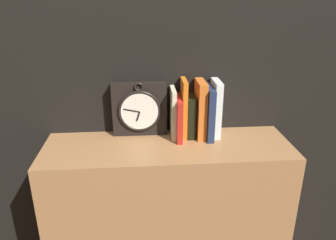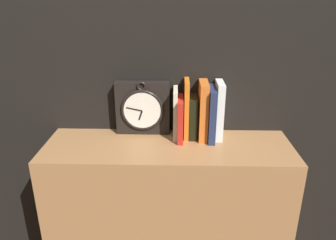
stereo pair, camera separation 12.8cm
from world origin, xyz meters
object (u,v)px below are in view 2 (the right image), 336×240
(clock, at_px, (143,108))
(book_slot4_orange, at_px, (203,110))
(book_slot0_cream, at_px, (175,113))
(book_slot3_black, at_px, (193,117))
(book_slot5_navy, at_px, (211,114))
(book_slot1_red, at_px, (180,118))
(book_slot2_orange, at_px, (186,109))
(book_slot6_white, at_px, (219,110))

(clock, relative_size, book_slot4_orange, 0.99)
(clock, height_order, book_slot0_cream, clock)
(book_slot3_black, xyz_separation_m, book_slot4_orange, (0.04, -0.01, 0.03))
(book_slot5_navy, bearing_deg, clock, 170.87)
(clock, xyz_separation_m, book_slot1_red, (0.16, -0.05, -0.03))
(book_slot1_red, xyz_separation_m, book_slot3_black, (0.05, 0.02, 0.00))
(book_slot1_red, relative_size, book_slot4_orange, 0.73)
(book_slot0_cream, relative_size, book_slot5_navy, 0.96)
(book_slot4_orange, height_order, book_slot5_navy, book_slot4_orange)
(book_slot2_orange, distance_m, book_slot3_black, 0.04)
(book_slot0_cream, distance_m, book_slot2_orange, 0.05)
(book_slot2_orange, height_order, book_slot4_orange, book_slot2_orange)
(book_slot3_black, height_order, book_slot4_orange, book_slot4_orange)
(clock, height_order, book_slot6_white, book_slot6_white)
(clock, height_order, book_slot5_navy, clock)
(book_slot2_orange, distance_m, book_slot5_navy, 0.10)
(book_slot1_red, bearing_deg, book_slot0_cream, 144.49)
(clock, bearing_deg, book_slot1_red, -16.18)
(book_slot3_black, bearing_deg, book_slot1_red, -159.84)
(book_slot0_cream, distance_m, book_slot3_black, 0.08)
(book_slot4_orange, distance_m, book_slot6_white, 0.07)
(book_slot4_orange, xyz_separation_m, book_slot5_navy, (0.03, -0.01, -0.01))
(book_slot1_red, distance_m, book_slot6_white, 0.16)
(book_slot6_white, bearing_deg, book_slot1_red, -174.21)
(book_slot1_red, bearing_deg, book_slot5_navy, 0.11)
(clock, xyz_separation_m, book_slot0_cream, (0.14, -0.03, -0.01))
(book_slot0_cream, xyz_separation_m, book_slot1_red, (0.02, -0.01, -0.02))
(book_slot3_black, relative_size, book_slot5_navy, 0.80)
(book_slot0_cream, bearing_deg, book_slot4_orange, -2.20)
(clock, height_order, book_slot3_black, clock)
(book_slot3_black, relative_size, book_slot4_orange, 0.73)
(book_slot0_cream, bearing_deg, clock, 167.10)
(clock, height_order, book_slot4_orange, book_slot4_orange)
(book_slot0_cream, height_order, book_slot5_navy, book_slot5_navy)
(book_slot2_orange, height_order, book_slot3_black, book_slot2_orange)
(book_slot0_cream, height_order, book_slot3_black, book_slot0_cream)
(book_slot3_black, bearing_deg, clock, 172.81)
(book_slot1_red, distance_m, book_slot5_navy, 0.13)
(book_slot3_black, distance_m, book_slot5_navy, 0.08)
(book_slot4_orange, relative_size, book_slot6_white, 1.00)
(clock, height_order, book_slot1_red, clock)
(clock, bearing_deg, book_slot0_cream, -12.90)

